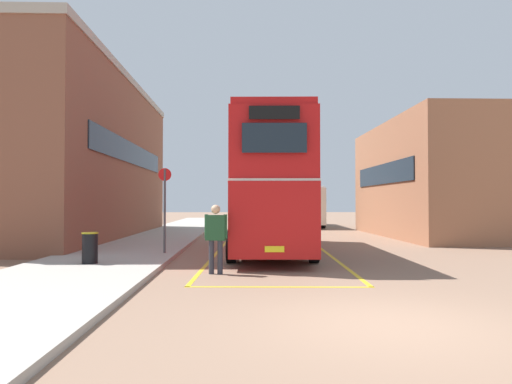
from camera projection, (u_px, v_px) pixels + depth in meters
The scene contains 10 objects.
ground_plane at pixel (291, 243), 21.42m from camera, with size 135.60×135.60×0.00m, color #846651.
sidewalk_left at pixel (160, 238), 23.63m from camera, with size 4.00×57.60×0.14m, color #A39E93.
brick_building_left at pixel (84, 158), 24.40m from camera, with size 5.21×18.81×8.48m.
depot_building_right at pixel (438, 180), 25.44m from camera, with size 6.17×12.35×6.24m.
double_decker_bus at pixel (270, 186), 17.61m from camera, with size 3.14×10.80×4.75m.
single_deck_bus at pixel (303, 205), 36.00m from camera, with size 2.87×8.90×3.02m.
pedestrian_boarding at pixel (216, 233), 12.04m from camera, with size 0.60×0.31×1.81m.
litter_bin at pixel (90, 248), 13.08m from camera, with size 0.46×0.46×0.88m.
bus_stop_sign at pixel (165, 202), 15.83m from camera, with size 0.43×0.13×2.92m.
bay_marking_yellow at pixel (273, 258), 15.59m from camera, with size 4.71×12.87×0.01m.
Camera 1 is at (-2.26, -7.02, 1.87)m, focal length 32.32 mm.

